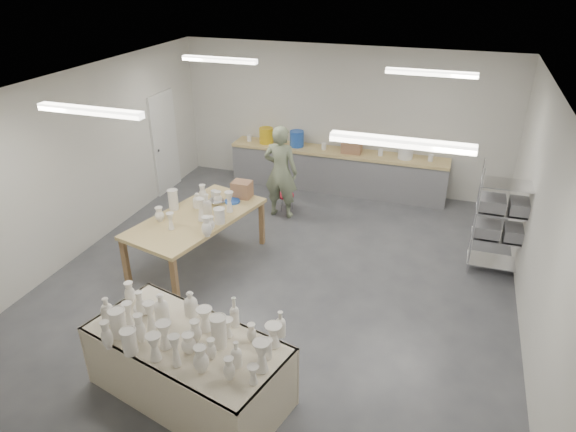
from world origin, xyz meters
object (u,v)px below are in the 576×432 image
(drying_table, at_px, (188,363))
(red_stool, at_px, (285,196))
(work_table, at_px, (202,214))
(potter, at_px, (281,172))

(drying_table, bearing_deg, red_stool, 110.53)
(drying_table, distance_m, red_stool, 5.00)
(work_table, relative_size, red_stool, 6.12)
(work_table, bearing_deg, potter, 86.22)
(drying_table, distance_m, potter, 4.75)
(work_table, xyz_separation_m, red_stool, (0.63, 2.27, -0.58))
(work_table, bearing_deg, red_stool, 88.19)
(work_table, distance_m, potter, 2.10)
(drying_table, relative_size, potter, 1.37)
(drying_table, bearing_deg, work_table, 127.77)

